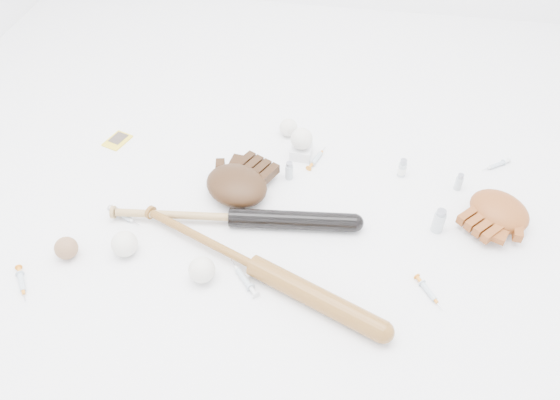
% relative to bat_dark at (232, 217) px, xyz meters
% --- Properties ---
extents(bat_dark, '(0.81, 0.14, 0.06)m').
position_rel_bat_dark_xyz_m(bat_dark, '(0.00, 0.00, 0.00)').
color(bat_dark, black).
rests_on(bat_dark, ground).
extents(bat_wood, '(0.81, 0.39, 0.06)m').
position_rel_bat_dark_xyz_m(bat_wood, '(0.11, -0.18, 0.00)').
color(bat_wood, brown).
rests_on(bat_wood, ground).
extents(glove_dark, '(0.34, 0.34, 0.09)m').
position_rel_bat_dark_xyz_m(glove_dark, '(-0.01, 0.13, 0.02)').
color(glove_dark, '#331D0E').
rests_on(glove_dark, ground).
extents(glove_tan, '(0.32, 0.32, 0.08)m').
position_rel_bat_dark_xyz_m(glove_tan, '(0.83, 0.16, 0.01)').
color(glove_tan, brown).
rests_on(glove_tan, ground).
extents(trading_card, '(0.10, 0.11, 0.01)m').
position_rel_bat_dark_xyz_m(trading_card, '(-0.51, 0.33, -0.03)').
color(trading_card, gold).
rests_on(trading_card, ground).
extents(pedestal, '(0.08, 0.08, 0.04)m').
position_rel_bat_dark_xyz_m(pedestal, '(0.17, 0.36, -0.01)').
color(pedestal, white).
rests_on(pedestal, ground).
extents(baseball_on_pedestal, '(0.08, 0.08, 0.08)m').
position_rel_bat_dark_xyz_m(baseball_on_pedestal, '(0.17, 0.36, 0.05)').
color(baseball_on_pedestal, silver).
rests_on(baseball_on_pedestal, pedestal).
extents(baseball_left, '(0.08, 0.08, 0.08)m').
position_rel_bat_dark_xyz_m(baseball_left, '(-0.29, -0.17, 0.01)').
color(baseball_left, silver).
rests_on(baseball_left, ground).
extents(baseball_upper, '(0.07, 0.07, 0.07)m').
position_rel_bat_dark_xyz_m(baseball_upper, '(0.11, 0.48, 0.00)').
color(baseball_upper, silver).
rests_on(baseball_upper, ground).
extents(baseball_mid, '(0.08, 0.08, 0.08)m').
position_rel_bat_dark_xyz_m(baseball_mid, '(-0.04, -0.22, 0.01)').
color(baseball_mid, silver).
rests_on(baseball_mid, ground).
extents(baseball_aged, '(0.07, 0.07, 0.07)m').
position_rel_bat_dark_xyz_m(baseball_aged, '(-0.46, -0.21, 0.00)').
color(baseball_aged, '#886041').
rests_on(baseball_aged, ground).
extents(syringe_0, '(0.14, 0.09, 0.02)m').
position_rel_bat_dark_xyz_m(syringe_0, '(-0.35, -0.03, -0.02)').
color(syringe_0, '#ADBCC6').
rests_on(syringe_0, ground).
extents(syringe_1, '(0.13, 0.14, 0.02)m').
position_rel_bat_dark_xyz_m(syringe_1, '(0.08, -0.21, -0.02)').
color(syringe_1, '#ADBCC6').
rests_on(syringe_1, ground).
extents(syringe_2, '(0.07, 0.15, 0.02)m').
position_rel_bat_dark_xyz_m(syringe_2, '(0.23, 0.35, -0.02)').
color(syringe_2, '#ADBCC6').
rests_on(syringe_2, ground).
extents(syringe_3, '(0.10, 0.13, 0.02)m').
position_rel_bat_dark_xyz_m(syringe_3, '(0.61, -0.17, -0.02)').
color(syringe_3, '#ADBCC6').
rests_on(syringe_3, ground).
extents(syringe_4, '(0.12, 0.09, 0.02)m').
position_rel_bat_dark_xyz_m(syringe_4, '(0.86, 0.42, -0.02)').
color(syringe_4, '#ADBCC6').
rests_on(syringe_4, ground).
extents(syringe_5, '(0.10, 0.13, 0.02)m').
position_rel_bat_dark_xyz_m(syringe_5, '(-0.54, -0.33, -0.02)').
color(syringe_5, '#ADBCC6').
rests_on(syringe_5, ground).
extents(vial_0, '(0.02, 0.02, 0.06)m').
position_rel_bat_dark_xyz_m(vial_0, '(0.71, 0.28, 0.00)').
color(vial_0, '#B0BBC2').
rests_on(vial_0, ground).
extents(vial_1, '(0.03, 0.03, 0.07)m').
position_rel_bat_dark_xyz_m(vial_1, '(0.52, 0.32, 0.01)').
color(vial_1, '#B0BBC2').
rests_on(vial_1, ground).
extents(vial_2, '(0.03, 0.03, 0.07)m').
position_rel_bat_dark_xyz_m(vial_2, '(0.14, 0.24, 0.00)').
color(vial_2, '#B0BBC2').
rests_on(vial_2, ground).
extents(vial_3, '(0.04, 0.04, 0.09)m').
position_rel_bat_dark_xyz_m(vial_3, '(0.64, 0.08, 0.01)').
color(vial_3, '#B0BBC2').
rests_on(vial_3, ground).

